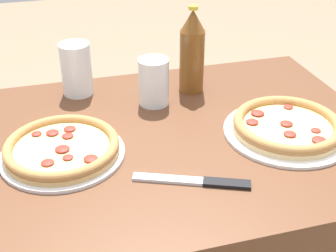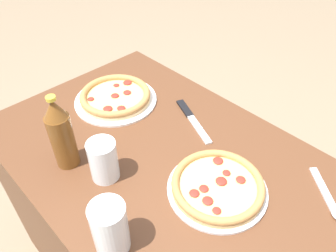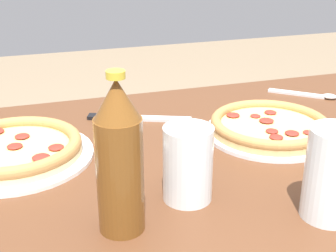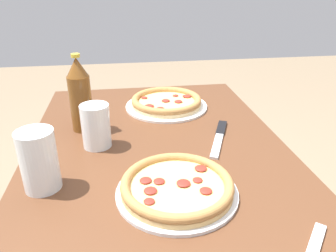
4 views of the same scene
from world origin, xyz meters
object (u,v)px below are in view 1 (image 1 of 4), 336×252
at_px(pizza_pepperoni, 62,148).
at_px(glass_iced_tea, 154,83).
at_px(beer_bottle, 192,52).
at_px(knife, 197,181).
at_px(pizza_margherita, 287,127).
at_px(glass_cola, 77,71).

xyz_separation_m(pizza_pepperoni, glass_iced_tea, (0.25, 0.18, 0.04)).
distance_m(beer_bottle, knife, 0.43).
distance_m(glass_iced_tea, knife, 0.36).
bearing_deg(beer_bottle, pizza_margherita, -62.93).
relative_size(glass_iced_tea, beer_bottle, 0.52).
distance_m(pizza_margherita, beer_bottle, 0.33).
xyz_separation_m(glass_cola, knife, (0.18, -0.46, -0.06)).
xyz_separation_m(pizza_margherita, glass_iced_tea, (-0.26, 0.23, 0.04)).
bearing_deg(glass_cola, knife, -68.55).
height_order(glass_iced_tea, knife, glass_iced_tea).
bearing_deg(pizza_pepperoni, beer_bottle, 32.16).
xyz_separation_m(glass_iced_tea, beer_bottle, (0.12, 0.05, 0.05)).
distance_m(pizza_pepperoni, pizza_margherita, 0.51).
relative_size(pizza_margherita, glass_iced_tea, 2.39).
xyz_separation_m(glass_cola, beer_bottle, (0.30, -0.06, 0.05)).
bearing_deg(pizza_margherita, beer_bottle, 117.07).
bearing_deg(knife, glass_cola, 111.45).
bearing_deg(pizza_pepperoni, glass_iced_tea, 36.22).
bearing_deg(knife, pizza_pepperoni, 145.79).
relative_size(pizza_pepperoni, beer_bottle, 1.14).
height_order(pizza_margherita, glass_cola, glass_cola).
xyz_separation_m(pizza_margherita, glass_cola, (-0.44, 0.34, 0.05)).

